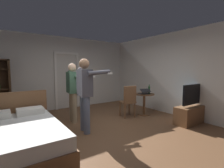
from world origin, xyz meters
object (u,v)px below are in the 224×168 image
Objects in this scene: wooden_chair at (128,100)px; person_striped_shirt at (73,88)px; laptop at (144,92)px; side_table at (144,100)px; bed at (17,140)px; bottle_on_table at (149,90)px; tv_flatscreen at (192,112)px; suitcase_dark at (22,112)px; person_blue_shirt at (85,89)px.

person_striped_shirt reaches higher than wooden_chair.
laptop is 0.42× the size of wooden_chair.
laptop is (-0.04, -0.04, 0.28)m from side_table.
bed is 3.88m from bottle_on_table.
wooden_chair reaches higher than side_table.
person_striped_shirt reaches higher than tv_flatscreen.
person_blue_shirt is at bearing -53.70° from suitcase_dark.
laptop is 1.37× the size of bottle_on_table.
tv_flatscreen is at bearing -32.42° from suitcase_dark.
suitcase_dark is (-1.15, 1.97, -0.80)m from person_blue_shirt.
tv_flatscreen is at bearing -73.60° from bottle_on_table.
side_table is 1.70× the size of laptop.
side_table reaches higher than suitcase_dark.
person_striped_shirt reaches higher than suitcase_dark.
bottle_on_table is 0.54× the size of suitcase_dark.
bottle_on_table is 2.43m from person_striped_shirt.
wooden_chair reaches higher than laptop.
bottle_on_table is (3.81, 0.51, 0.52)m from bed.
bed is at bearing -166.03° from person_blue_shirt.
person_blue_shirt reaches higher than wooden_chair.
tv_flatscreen is 2.08× the size of suitcase_dark.
side_table is at bearing 6.02° from person_blue_shirt.
side_table is (-0.51, 1.34, 0.16)m from tv_flatscreen.
wooden_chair is at bearing 10.74° from person_blue_shirt.
tv_flatscreen is 2.81× the size of laptop.
tv_flatscreen reaches higher than bed.
laptop is 2.24m from person_striped_shirt.
side_table is at bearing -21.30° from suitcase_dark.
laptop is 3.81m from suitcase_dark.
bottle_on_table reaches higher than wooden_chair.
wooden_chair is at bearing -20.83° from person_striped_shirt.
person_striped_shirt is (-1.55, 0.59, 0.41)m from wooden_chair.
bed is at bearing -140.08° from person_striped_shirt.
tv_flatscreen is at bearing -69.12° from side_table.
person_blue_shirt is 1.05× the size of person_striped_shirt.
tv_flatscreen is 1.41m from bottle_on_table.
bed is 2.80× the size of side_table.
wooden_chair is 1.71m from person_striped_shirt.
suitcase_dark is (-2.76, 1.66, -0.33)m from wooden_chair.
bottle_on_table is at bearing -21.40° from suitcase_dark.
bed is at bearing -91.31° from suitcase_dark.
bed is at bearing 169.94° from tv_flatscreen.
person_striped_shirt reaches higher than laptop.
side_table is 2.33× the size of bottle_on_table.
tv_flatscreen is 1.17× the size of wooden_chair.
side_table is 0.29m from laptop.
tv_flatscreen is at bearing -10.06° from bed.
tv_flatscreen is 1.44m from side_table.
person_blue_shirt is (1.45, 0.36, 0.72)m from bed.
suitcase_dark is (-3.88, 3.07, -0.09)m from tv_flatscreen.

